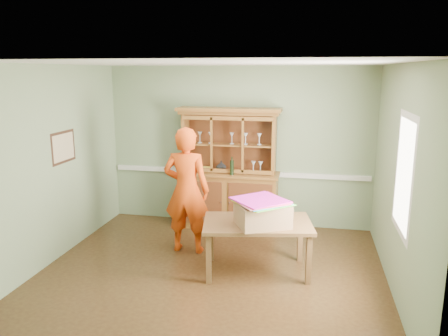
% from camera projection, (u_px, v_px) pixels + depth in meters
% --- Properties ---
extents(floor, '(4.50, 4.50, 0.00)m').
position_uv_depth(floor, '(212.00, 271.00, 5.82)').
color(floor, '#493217').
rests_on(floor, ground).
extents(ceiling, '(4.50, 4.50, 0.00)m').
position_uv_depth(ceiling, '(211.00, 63.00, 5.23)').
color(ceiling, white).
rests_on(ceiling, wall_back).
extents(wall_back, '(4.50, 0.00, 4.50)m').
position_uv_depth(wall_back, '(238.00, 147.00, 7.44)').
color(wall_back, gray).
rests_on(wall_back, floor).
extents(wall_left, '(0.00, 4.00, 4.00)m').
position_uv_depth(wall_left, '(51.00, 165.00, 5.97)').
color(wall_left, gray).
rests_on(wall_left, floor).
extents(wall_right, '(0.00, 4.00, 4.00)m').
position_uv_depth(wall_right, '(399.00, 181.00, 5.08)').
color(wall_right, gray).
rests_on(wall_right, floor).
extents(wall_front, '(4.50, 0.00, 4.50)m').
position_uv_depth(wall_front, '(156.00, 226.00, 3.61)').
color(wall_front, gray).
rests_on(wall_front, floor).
extents(chair_rail, '(4.41, 0.05, 0.08)m').
position_uv_depth(chair_rail, '(238.00, 173.00, 7.51)').
color(chair_rail, silver).
rests_on(chair_rail, wall_back).
extents(framed_map, '(0.03, 0.60, 0.46)m').
position_uv_depth(framed_map, '(64.00, 147.00, 6.21)').
color(framed_map, '#372016').
rests_on(framed_map, wall_left).
extents(window_panel, '(0.03, 0.96, 1.36)m').
position_uv_depth(window_panel, '(403.00, 175.00, 4.77)').
color(window_panel, silver).
rests_on(window_panel, wall_right).
extents(china_hutch, '(1.72, 0.57, 2.02)m').
position_uv_depth(china_hutch, '(228.00, 186.00, 7.38)').
color(china_hutch, brown).
rests_on(china_hutch, floor).
extents(dining_table, '(1.52, 1.08, 0.69)m').
position_uv_depth(dining_table, '(257.00, 228.00, 5.68)').
color(dining_table, brown).
rests_on(dining_table, floor).
extents(cardboard_box, '(0.78, 0.73, 0.29)m').
position_uv_depth(cardboard_box, '(262.00, 214.00, 5.50)').
color(cardboard_box, '#8F6A4A').
rests_on(cardboard_box, dining_table).
extents(kite_stack, '(0.81, 0.81, 0.05)m').
position_uv_depth(kite_stack, '(262.00, 201.00, 5.46)').
color(kite_stack, '#FBFC1F').
rests_on(kite_stack, cardboard_box).
extents(person, '(0.68, 0.44, 1.85)m').
position_uv_depth(person, '(187.00, 190.00, 6.30)').
color(person, '#DB430D').
rests_on(person, floor).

